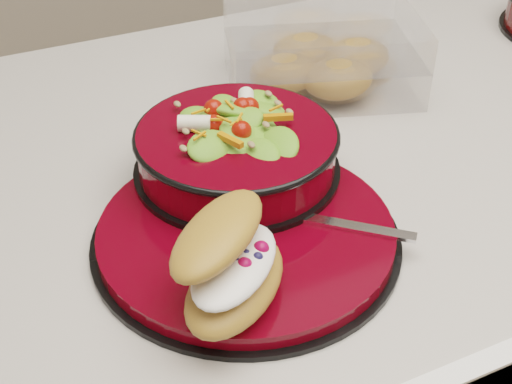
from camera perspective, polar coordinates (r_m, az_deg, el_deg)
name	(u,v)px	position (r m, az deg, el deg)	size (l,w,h in m)	color
island_counter	(324,368)	(1.16, 5.43, -13.85)	(1.24, 0.74, 0.90)	silver
dinner_plate	(247,234)	(0.68, -0.71, -3.36)	(0.30, 0.30, 0.02)	black
salad_bowl	(237,144)	(0.73, -1.56, 3.85)	(0.22, 0.22, 0.09)	black
croissant	(232,263)	(0.58, -1.96, -5.67)	(0.14, 0.15, 0.08)	#BB7C39
fork	(322,221)	(0.68, 5.27, -2.31)	(0.14, 0.12, 0.00)	silver
pastry_box	(322,55)	(0.94, 5.27, 10.87)	(0.28, 0.24, 0.09)	white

